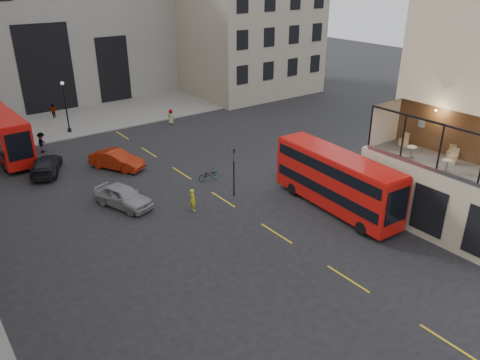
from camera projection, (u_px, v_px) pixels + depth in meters
ground at (372, 266)px, 26.64m from camera, size 140.00×140.00×0.00m
host_frontage at (443, 200)px, 29.24m from camera, size 3.00×11.00×4.50m
cafe_floor at (450, 166)px, 28.29m from camera, size 3.00×10.00×0.10m
gateway at (27, 25)px, 55.14m from camera, size 35.00×10.60×18.00m
building_right at (238, 10)px, 62.43m from camera, size 16.60×18.60×20.00m
pavement_far at (58, 123)px, 51.14m from camera, size 40.00×12.00×0.12m
traffic_light_near at (234, 166)px, 33.87m from camera, size 0.16×0.20×3.80m
street_lamp_b at (66, 110)px, 47.26m from camera, size 0.36×0.36×5.33m
bus_near at (336, 179)px, 32.11m from camera, size 2.96×10.42×4.11m
bus_far at (3, 132)px, 41.27m from camera, size 2.78×10.47×4.14m
car_a at (123, 196)px, 33.07m from camera, size 3.32×5.00×1.58m
car_b at (117, 160)px, 39.35m from camera, size 3.79×4.94×1.56m
car_c at (46, 165)px, 38.51m from camera, size 3.89×5.39×1.45m
bicycle at (209, 175)px, 37.37m from camera, size 1.75×0.79×0.89m
cyclist at (193, 200)px, 32.52m from camera, size 0.43×0.61×1.62m
pedestrian_b at (42, 143)px, 42.78m from camera, size 1.24×1.41×1.89m
pedestrian_c at (53, 111)px, 52.42m from camera, size 1.07×0.86×1.70m
pedestrian_d at (171, 117)px, 50.68m from camera, size 0.91×0.93×1.62m
cafe_table_mid at (447, 164)px, 27.29m from camera, size 0.58×0.58×0.72m
cafe_table_far at (412, 150)px, 29.26m from camera, size 0.60×0.60×0.75m
cafe_chair_b at (453, 158)px, 28.61m from camera, size 0.54×0.54×0.93m
cafe_chair_c at (451, 154)px, 29.31m from camera, size 0.51×0.51×0.87m
cafe_chair_d at (404, 142)px, 31.34m from camera, size 0.50×0.50×0.91m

